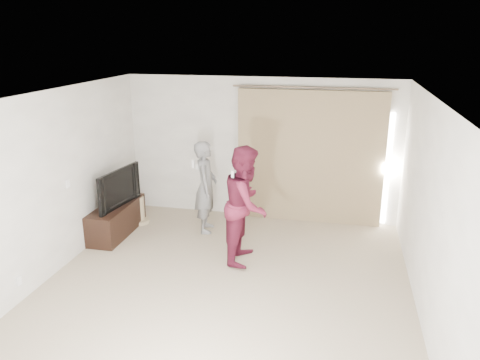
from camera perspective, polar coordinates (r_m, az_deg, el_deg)
name	(u,v)px	position (r m, az deg, el deg)	size (l,w,h in m)	color
floor	(224,288)	(6.57, -1.91, -12.98)	(5.50, 5.50, 0.00)	tan
wall_back	(261,149)	(8.60, 2.54, 3.82)	(5.00, 0.04, 2.60)	white
wall_left	(50,185)	(7.04, -22.14, -0.61)	(0.04, 5.50, 2.60)	white
ceiling	(222,97)	(5.71, -2.17, 10.12)	(5.00, 5.50, 0.01)	white
curtain	(310,158)	(8.45, 8.57, 2.71)	(2.80, 0.11, 2.46)	tan
tv_console	(117,219)	(8.36, -14.80, -4.64)	(0.47, 1.36, 0.52)	black
tv	(114,187)	(8.17, -15.11, -0.85)	(1.11, 0.15, 0.64)	black
scratching_post	(139,212)	(8.76, -12.24, -3.85)	(0.37, 0.37, 0.50)	tan
person_man	(206,187)	(8.05, -4.19, -0.85)	(0.49, 0.65, 1.61)	slate
person_woman	(246,204)	(6.97, 0.76, -2.99)	(0.69, 0.88, 1.79)	maroon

